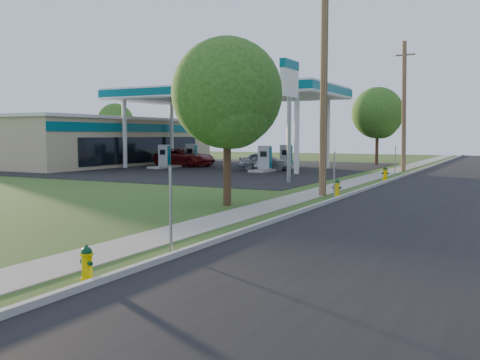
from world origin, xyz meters
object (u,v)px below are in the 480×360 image
object	(u,v)px
hydrant_near	(87,263)
hydrant_far	(385,173)
fuel_pump_sw	(191,157)
utility_pole_mid	(324,83)
fuel_pump_nw	(165,159)
tree_verge	(228,97)
tree_back	(116,123)
price_pylon	(289,86)
car_silver	(265,161)
fuel_pump_ne	(265,162)
hydrant_mid	(337,188)
car_red	(185,157)
tree_lot	(378,115)
fuel_pump_se	(286,160)
utility_pole_far	(404,106)

from	to	relation	value
hydrant_near	hydrant_far	bearing A→B (deg)	90.14
fuel_pump_sw	utility_pole_mid	bearing A→B (deg)	-43.52
fuel_pump_nw	tree_verge	xyz separation A→B (m)	(15.82, -17.85, 3.38)
tree_verge	tree_back	size ratio (longest dim) A/B	1.02
fuel_pump_sw	price_pylon	distance (m)	18.72
price_pylon	car_silver	distance (m)	11.48
fuel_pump_ne	tree_verge	bearing A→B (deg)	-69.09
fuel_pump_sw	tree_back	size ratio (longest dim) A/B	0.51
fuel_pump_sw	hydrant_mid	world-z (taller)	fuel_pump_sw
price_pylon	car_red	world-z (taller)	price_pylon
fuel_pump_ne	tree_lot	distance (m)	14.11
utility_pole_mid	fuel_pump_se	distance (m)	19.65
utility_pole_far	hydrant_mid	world-z (taller)	utility_pole_far
fuel_pump_ne	tree_verge	size ratio (longest dim) A/B	0.50
fuel_pump_nw	fuel_pump_se	xyz separation A→B (m)	(9.00, 4.00, 0.00)
hydrant_mid	car_red	world-z (taller)	car_red
hydrant_mid	car_red	xyz separation A→B (m)	(-18.46, 15.82, 0.39)
fuel_pump_ne	tree_back	bearing A→B (deg)	154.97
utility_pole_far	fuel_pump_ne	bearing A→B (deg)	-150.67
utility_pole_mid	tree_back	bearing A→B (deg)	143.52
hydrant_far	car_red	bearing A→B (deg)	161.30
fuel_pump_ne	price_pylon	distance (m)	10.17
hydrant_near	hydrant_far	world-z (taller)	hydrant_far
fuel_pump_se	hydrant_far	world-z (taller)	fuel_pump_se
fuel_pump_nw	utility_pole_mid	bearing A→B (deg)	-35.99
utility_pole_far	fuel_pump_nw	distance (m)	19.03
tree_lot	car_red	world-z (taller)	tree_lot
fuel_pump_se	tree_lot	bearing A→B (deg)	58.30
fuel_pump_se	hydrant_far	size ratio (longest dim) A/B	3.89
utility_pole_mid	hydrant_far	size ratio (longest dim) A/B	11.91
utility_pole_mid	fuel_pump_nw	world-z (taller)	utility_pole_mid
price_pylon	tree_verge	size ratio (longest dim) A/B	1.08
fuel_pump_nw	fuel_pump_ne	xyz separation A→B (m)	(9.00, 0.00, 0.00)
tree_verge	tree_lot	world-z (taller)	tree_lot
fuel_pump_sw	car_red	size ratio (longest dim) A/B	0.57
hydrant_near	fuel_pump_sw	bearing A→B (deg)	119.94
utility_pole_far	hydrant_mid	distance (m)	18.57
utility_pole_far	fuel_pump_ne	world-z (taller)	utility_pole_far
price_pylon	tree_verge	distance (m)	10.60
tree_verge	tree_lot	size ratio (longest dim) A/B	0.92
hydrant_mid	utility_pole_mid	bearing A→B (deg)	178.22
fuel_pump_ne	fuel_pump_sw	distance (m)	9.85
utility_pole_far	tree_lot	size ratio (longest dim) A/B	1.37
utility_pole_mid	price_pylon	bearing A→B (deg)	125.34
utility_pole_far	tree_verge	size ratio (longest dim) A/B	1.49
fuel_pump_ne	fuel_pump_sw	size ratio (longest dim) A/B	1.00
utility_pole_far	hydrant_far	size ratio (longest dim) A/B	11.55
hydrant_far	price_pylon	bearing A→B (deg)	-138.01
tree_lot	utility_pole_mid	bearing A→B (deg)	-81.91
utility_pole_far	car_red	size ratio (longest dim) A/B	1.70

